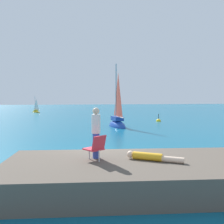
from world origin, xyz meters
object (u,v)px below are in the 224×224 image
(person_sunbather, at_px, (152,157))
(beach_chair, at_px, (96,147))
(sailboat_near, at_px, (117,123))
(person_standing, at_px, (96,131))
(sailboat_far, at_px, (36,111))
(marker_buoy, at_px, (158,121))

(person_sunbather, distance_m, beach_chair, 1.74)
(sailboat_near, xyz_separation_m, beach_chair, (-3.54, -14.80, 0.90))
(person_standing, bearing_deg, sailboat_far, 28.52)
(person_sunbather, xyz_separation_m, beach_chair, (-1.69, 0.26, 0.33))
(marker_buoy, bearing_deg, person_standing, -116.06)
(sailboat_far, height_order, beach_chair, sailboat_far)
(sailboat_near, relative_size, person_standing, 3.97)
(sailboat_near, bearing_deg, beach_chair, 158.54)
(person_sunbather, bearing_deg, marker_buoy, 100.38)
(beach_chair, bearing_deg, sailboat_near, -47.94)
(sailboat_far, xyz_separation_m, beach_chair, (6.86, -38.09, 1.08))
(beach_chair, height_order, marker_buoy, beach_chair)
(sailboat_far, distance_m, beach_chair, 38.72)
(marker_buoy, bearing_deg, sailboat_far, 129.78)
(sailboat_near, xyz_separation_m, person_standing, (-3.50, -14.45, 1.32))
(beach_chair, bearing_deg, sailboat_far, -24.29)
(sailboat_near, xyz_separation_m, person_sunbather, (-1.85, -15.06, 0.57))
(sailboat_far, xyz_separation_m, person_sunbather, (8.54, -38.36, 0.75))
(sailboat_near, height_order, sailboat_far, sailboat_near)
(sailboat_near, distance_m, person_sunbather, 15.18)
(sailboat_near, xyz_separation_m, marker_buoy, (5.58, 4.11, -0.34))
(sailboat_far, relative_size, person_standing, 1.94)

